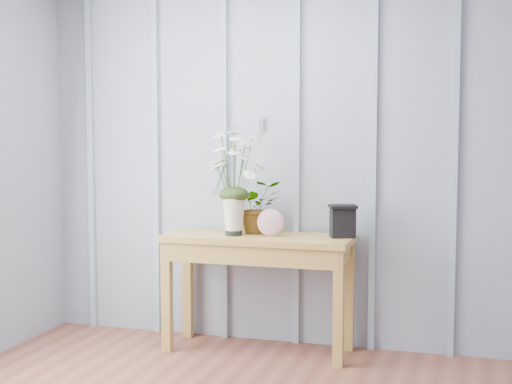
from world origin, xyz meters
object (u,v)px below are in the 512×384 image
(daisy_vase, at_px, (234,169))
(felt_disc_vessel, at_px, (271,223))
(sideboard, at_px, (258,253))
(carved_box, at_px, (343,221))

(daisy_vase, distance_m, felt_disc_vessel, 0.41)
(sideboard, bearing_deg, felt_disc_vessel, -16.91)
(daisy_vase, xyz_separation_m, felt_disc_vessel, (0.24, 0.02, -0.34))
(sideboard, height_order, carved_box, carved_box)
(sideboard, distance_m, carved_box, 0.58)
(felt_disc_vessel, relative_size, carved_box, 0.86)
(daisy_vase, height_order, carved_box, daisy_vase)
(sideboard, height_order, daisy_vase, daisy_vase)
(sideboard, relative_size, felt_disc_vessel, 6.88)
(felt_disc_vessel, distance_m, carved_box, 0.45)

